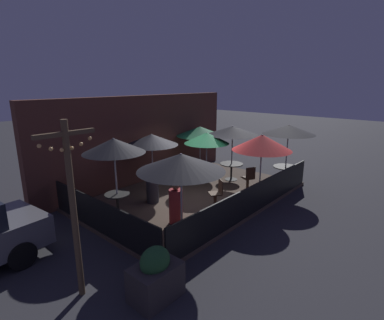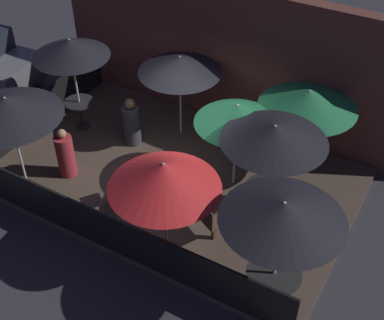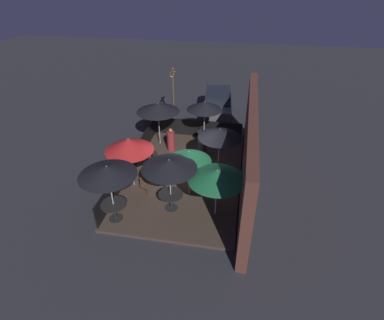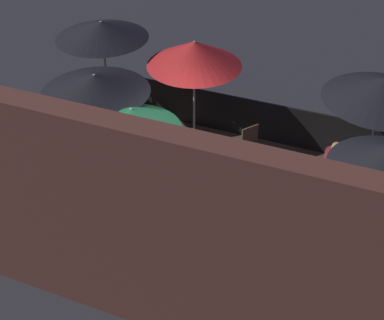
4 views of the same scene
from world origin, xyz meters
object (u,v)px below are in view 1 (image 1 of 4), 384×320
Objects in this scene: patio_umbrella_3 at (181,162)px; patio_umbrella_4 at (207,138)px; patio_umbrella_1 at (233,130)px; light_post at (73,202)px; patio_umbrella_7 at (200,131)px; patron_1 at (152,187)px; patio_umbrella_0 at (114,146)px; patio_umbrella_2 at (289,129)px; dining_table_0 at (117,199)px; patio_umbrella_6 at (152,140)px; patio_chair_0 at (249,177)px; patio_umbrella_5 at (262,143)px; dining_table_2 at (285,170)px; patio_chair_1 at (217,192)px; patron_0 at (176,205)px; planter_box at (156,276)px; dining_table_1 at (231,167)px.

patio_umbrella_4 is (3.98, 2.35, -0.22)m from patio_umbrella_3.
patio_umbrella_1 is 7.93m from light_post.
patron_1 is (-3.87, -1.11, -1.33)m from patio_umbrella_7.
light_post reaches higher than patio_umbrella_0.
patio_umbrella_2 is 3.19× the size of dining_table_0.
patio_umbrella_4 is 2.23m from patio_umbrella_6.
patio_umbrella_5 is at bearing 171.50° from patio_chair_0.
dining_table_2 is at bearing -63.71° from patio_umbrella_1.
patron_0 is (-1.67, 0.25, 0.02)m from patio_chair_1.
patio_umbrella_5 is at bearing -108.36° from patio_umbrella_7.
patio_umbrella_3 is at bearing -120.67° from patio_umbrella_6.
patio_chair_1 is 0.86× the size of planter_box.
patio_umbrella_4 is 3.10m from patron_1.
patio_umbrella_3 is at bearing 29.52° from planter_box.
patio_umbrella_4 reaches higher than patron_0.
dining_table_0 is 0.68× the size of planter_box.
patio_umbrella_4 reaches higher than patio_chair_1.
patio_umbrella_5 is 5.97m from planter_box.
dining_table_0 is 0.22× the size of light_post.
patio_umbrella_2 is 2.54× the size of dining_table_1.
patio_umbrella_2 is 1.12× the size of patio_umbrella_6.
patio_umbrella_5 is 4.00m from patron_1.
patio_umbrella_1 is 2.06× the size of planter_box.
patio_umbrella_5 is at bearing 20.94° from patron_1.
patio_umbrella_4 is 4.48m from dining_table_0.
planter_box is 2.12m from light_post.
planter_box reaches higher than patio_chair_0.
patio_umbrella_4 is 1.69× the size of patron_0.
patio_umbrella_0 reaches higher than patio_umbrella_5.
patron_0 is at bearing 115.30° from patio_chair_0.
patio_chair_1 is at bearing -132.47° from patio_umbrella_7.
patio_umbrella_4 is at bearing 152.24° from patio_umbrella_1.
patio_umbrella_0 is at bearing -110.05° from patron_1.
planter_box is at bearing -171.03° from patio_umbrella_5.
patio_umbrella_0 is at bearing 174.18° from dining_table_1.
patio_umbrella_7 is at bearing 23.69° from light_post.
dining_table_1 is 3.88m from patron_1.
dining_table_0 is (-5.36, -1.22, -1.29)m from patio_umbrella_7.
patio_umbrella_7 is at bearing 88.47° from dining_table_1.
patio_umbrella_6 is 3.21m from patio_chair_1.
patio_umbrella_7 is at bearing 103.84° from patio_umbrella_2.
patio_chair_1 is (2.55, -1.85, -0.06)m from dining_table_0.
patio_umbrella_3 reaches higher than dining_table_2.
dining_table_1 is at bearing 57.53° from patron_0.
patio_umbrella_0 is 2.63× the size of patio_chair_0.
patio_umbrella_5 reaches higher than dining_table_1.
patio_umbrella_0 is 2.55m from patio_umbrella_6.
patio_umbrella_0 reaches higher than patio_umbrella_2.
patio_umbrella_0 is at bearing 174.18° from patio_umbrella_1.
patron_0 is at bearing -166.56° from dining_table_1.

